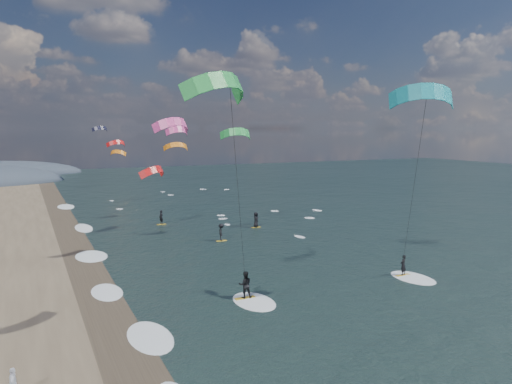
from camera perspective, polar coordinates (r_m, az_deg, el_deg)
name	(u,v)px	position (r m, az deg, el deg)	size (l,w,h in m)	color
ground	(367,345)	(28.76, 12.58, -16.70)	(260.00, 260.00, 0.00)	black
wet_sand_strip	(109,317)	(33.05, -16.47, -13.58)	(3.00, 240.00, 0.00)	#382D23
kitesurfer_near_a	(423,137)	(34.47, 18.58, 5.99)	(7.76, 9.01, 14.92)	gold
kitesurfer_near_b	(237,157)	(28.15, -2.23, 4.08)	(7.32, 9.04, 15.03)	gold
far_kitesurfers	(223,225)	(55.77, -3.83, -3.80)	(10.75, 12.48, 1.83)	gold
bg_kite_field	(147,141)	(77.65, -12.38, 5.77)	(13.96, 74.81, 6.57)	black
shoreline_surf	(116,292)	(37.66, -15.76, -10.95)	(2.40, 79.40, 0.11)	white
beach_walker	(13,384)	(25.10, -26.02, -19.15)	(0.86, 0.36, 1.47)	silver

